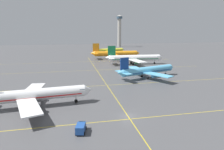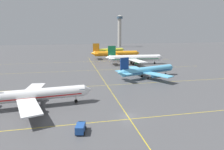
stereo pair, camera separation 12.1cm
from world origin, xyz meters
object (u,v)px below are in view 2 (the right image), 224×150
at_px(service_truck_catering, 81,128).
at_px(airliner_second_row, 147,70).
at_px(airliner_third_row, 134,58).
at_px(airliner_front_gate, 33,95).
at_px(control_tower, 120,29).
at_px(airliner_far_right_stand, 109,50).
at_px(airliner_far_left_stand, 115,54).

bearing_deg(service_truck_catering, airliner_second_row, 53.38).
bearing_deg(airliner_third_row, airliner_second_row, -99.21).
relative_size(airliner_front_gate, control_tower, 0.81).
height_order(airliner_far_right_stand, service_truck_catering, airliner_far_right_stand).
height_order(service_truck_catering, control_tower, control_tower).
distance_m(airliner_far_left_stand, airliner_far_right_stand, 36.47).
bearing_deg(control_tower, airliner_far_left_stand, -105.61).
relative_size(airliner_front_gate, airliner_far_left_stand, 0.87).
bearing_deg(airliner_far_left_stand, airliner_far_right_stand, 87.43).
relative_size(airliner_third_row, airliner_far_right_stand, 1.21).
distance_m(airliner_far_right_stand, service_truck_catering, 156.75).
relative_size(airliner_front_gate, airliner_third_row, 0.87).
xyz_separation_m(airliner_far_left_stand, service_truck_catering, (-34.47, -116.08, -3.23)).
bearing_deg(airliner_far_right_stand, airliner_second_row, -90.58).
relative_size(airliner_second_row, service_truck_catering, 7.83).
bearing_deg(airliner_front_gate, airliner_far_right_stand, 69.75).
distance_m(airliner_second_row, control_tower, 192.94).
height_order(airliner_front_gate, service_truck_catering, airliner_front_gate).
height_order(airliner_far_left_stand, airliner_far_right_stand, airliner_far_left_stand).
bearing_deg(airliner_front_gate, service_truck_catering, -54.03).
bearing_deg(airliner_far_right_stand, service_truck_catering, -103.32).
bearing_deg(airliner_second_row, airliner_third_row, 80.79).
distance_m(airliner_second_row, airliner_far_right_stand, 105.37).
xyz_separation_m(airliner_far_left_stand, control_tower, (33.50, 119.93, 21.05)).
height_order(airliner_second_row, airliner_far_right_stand, airliner_second_row).
xyz_separation_m(airliner_far_right_stand, service_truck_catering, (-36.10, -152.51, -2.50)).
relative_size(airliner_third_row, service_truck_catering, 9.44).
distance_m(airliner_front_gate, airliner_third_row, 87.54).
xyz_separation_m(airliner_second_row, airliner_third_row, (6.41, 39.53, 0.67)).
xyz_separation_m(airliner_front_gate, control_tower, (81.33, 217.60, 21.62)).
distance_m(airliner_front_gate, airliner_far_left_stand, 108.75).
relative_size(airliner_third_row, control_tower, 0.93).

